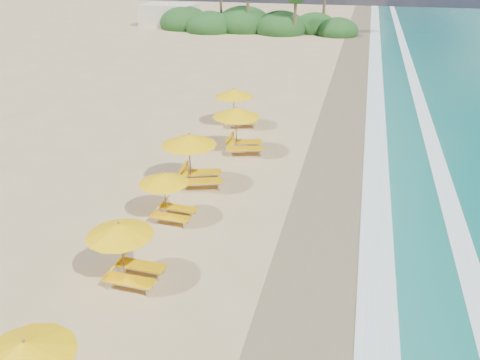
# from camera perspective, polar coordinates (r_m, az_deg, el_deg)

# --- Properties ---
(ground) EXTENTS (160.00, 160.00, 0.00)m
(ground) POSITION_cam_1_polar(r_m,az_deg,el_deg) (20.27, 0.00, -3.06)
(ground) COLOR tan
(ground) RESTS_ON ground
(wet_sand) EXTENTS (4.00, 160.00, 0.01)m
(wet_sand) POSITION_cam_1_polar(r_m,az_deg,el_deg) (19.80, 11.33, -4.33)
(wet_sand) COLOR olive
(wet_sand) RESTS_ON ground
(surf_foam) EXTENTS (4.00, 160.00, 0.01)m
(surf_foam) POSITION_cam_1_polar(r_m,az_deg,el_deg) (19.93, 19.11, -5.06)
(surf_foam) COLOR white
(surf_foam) RESTS_ON ground
(station_1) EXTENTS (2.35, 2.18, 2.15)m
(station_1) POSITION_cam_1_polar(r_m,az_deg,el_deg) (15.77, -13.15, -7.84)
(station_1) COLOR olive
(station_1) RESTS_ON ground
(station_2) EXTENTS (2.19, 2.04, 1.99)m
(station_2) POSITION_cam_1_polar(r_m,az_deg,el_deg) (19.03, -8.37, -1.58)
(station_2) COLOR olive
(station_2) RESTS_ON ground
(station_3) EXTENTS (3.18, 3.11, 2.50)m
(station_3) POSITION_cam_1_polar(r_m,az_deg,el_deg) (21.58, -5.39, 2.80)
(station_3) COLOR olive
(station_3) RESTS_ON ground
(station_4) EXTENTS (3.13, 3.05, 2.49)m
(station_4) POSITION_cam_1_polar(r_m,az_deg,el_deg) (25.12, -0.00, 6.24)
(station_4) COLOR olive
(station_4) RESTS_ON ground
(station_5) EXTENTS (2.99, 2.93, 2.33)m
(station_5) POSITION_cam_1_polar(r_m,az_deg,el_deg) (29.11, -0.37, 8.80)
(station_5) COLOR olive
(station_5) RESTS_ON ground
(treeline) EXTENTS (25.80, 8.80, 9.74)m
(treeline) POSITION_cam_1_polar(r_m,az_deg,el_deg) (64.95, 1.28, 17.87)
(treeline) COLOR #163D14
(treeline) RESTS_ON ground
(beach_building) EXTENTS (7.00, 5.00, 2.80)m
(beach_building) POSITION_cam_1_polar(r_m,az_deg,el_deg) (70.85, -8.32, 18.60)
(beach_building) COLOR beige
(beach_building) RESTS_ON ground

